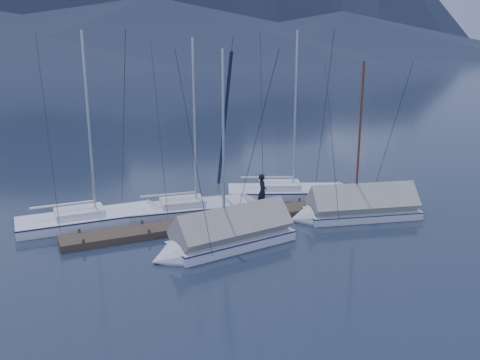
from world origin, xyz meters
name	(u,v)px	position (x,y,z in m)	size (l,w,h in m)	color
ground	(257,233)	(0.00, 0.00, 0.00)	(1000.00, 1000.00, 0.00)	black
dock	(240,219)	(0.00, 2.00, 0.11)	(18.00, 1.50, 0.54)	#382D23
mooring_posts	(231,215)	(-0.50, 2.00, 0.35)	(15.12, 1.52, 0.35)	#382D23
sailboat_open_left	(107,218)	(-6.36, 4.74, 0.18)	(7.97, 3.43, 10.54)	white
sailboat_open_mid	(206,208)	(-1.08, 4.17, 0.18)	(7.91, 3.40, 10.18)	silver
sailboat_open_right	(302,193)	(5.26, 4.51, 0.19)	(8.32, 5.17, 10.66)	silver
sailboat_covered_near	(352,210)	(5.63, -0.03, 0.45)	(7.25, 3.64, 9.04)	silver
sailboat_covered_far	(222,238)	(-2.27, -1.01, 0.47)	(7.10, 3.21, 9.64)	white
person	(262,191)	(1.52, 2.45, 1.29)	(0.70, 0.46, 1.91)	black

